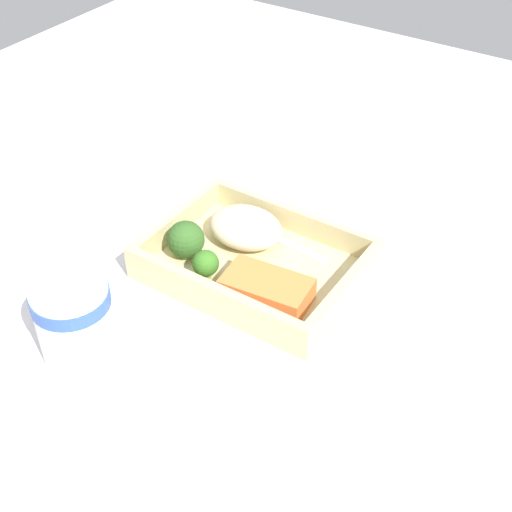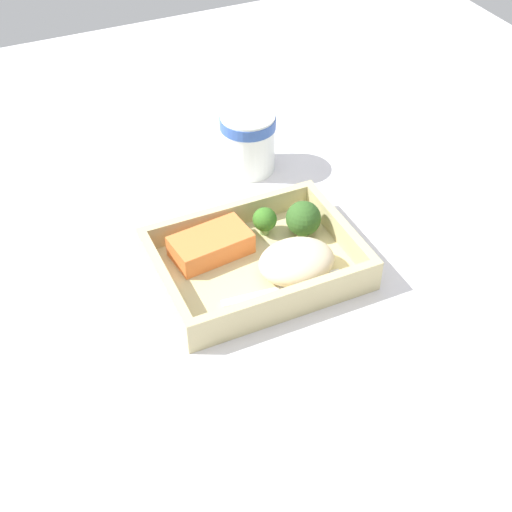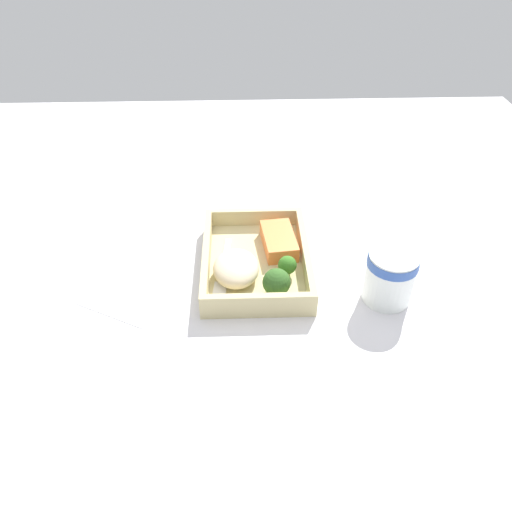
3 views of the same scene
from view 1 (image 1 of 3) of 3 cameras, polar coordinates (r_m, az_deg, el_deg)
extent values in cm
cube|color=silver|center=(89.71, 0.00, -1.83)|extent=(160.00, 160.00, 2.00)
cube|color=#C8B984|center=(88.67, 0.00, -1.05)|extent=(25.65, 19.03, 1.20)
cube|color=#C8B984|center=(93.25, 3.01, 2.97)|extent=(25.65, 1.20, 3.33)
cube|color=#C8B984|center=(81.72, -3.44, -3.22)|extent=(25.65, 1.20, 3.33)
cube|color=#C8B984|center=(82.76, 7.10, -2.85)|extent=(1.20, 16.63, 3.33)
cube|color=#C8B984|center=(93.08, -6.31, 2.69)|extent=(1.20, 16.63, 3.33)
cube|color=orange|center=(82.70, 0.86, -2.70)|extent=(10.75, 6.79, 2.95)
ellipsoid|color=beige|center=(91.06, -0.84, 2.31)|extent=(9.86, 7.99, 4.07)
cylinder|color=#7E9F5D|center=(89.82, -5.56, 0.37)|extent=(1.79, 1.79, 1.26)
sphere|color=#315B22|center=(88.63, -5.64, 1.34)|extent=(4.72, 4.72, 4.72)
cylinder|color=#82AF5C|center=(86.18, -4.01, -1.41)|extent=(1.24, 1.24, 1.45)
sphere|color=#377022|center=(85.14, -4.06, -0.58)|extent=(3.26, 3.26, 3.26)
cube|color=silver|center=(91.59, 2.26, 1.10)|extent=(12.45, 2.30, 0.44)
cube|color=silver|center=(95.50, -1.53, 2.94)|extent=(3.60, 2.52, 0.44)
cylinder|color=white|center=(78.35, -14.27, -5.14)|extent=(8.10, 8.10, 9.32)
cylinder|color=#3356A8|center=(76.07, -14.67, -3.29)|extent=(8.34, 8.34, 1.68)
cube|color=white|center=(107.51, 3.41, 6.63)|extent=(14.87, 16.56, 0.24)
camera|label=2|loc=(1.18, 36.61, 35.89)|focal=50.00mm
camera|label=3|loc=(1.22, -34.55, 34.51)|focal=35.00mm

